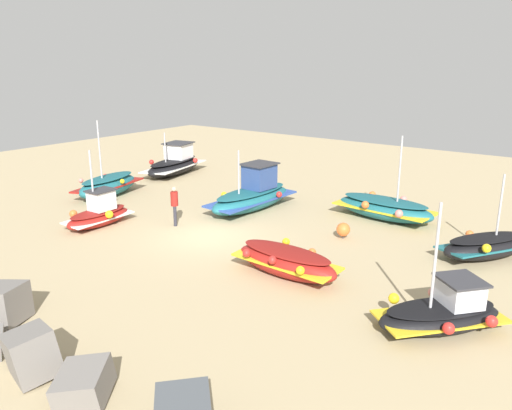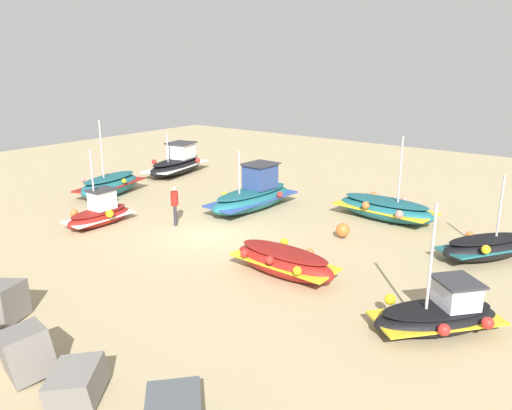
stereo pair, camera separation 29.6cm
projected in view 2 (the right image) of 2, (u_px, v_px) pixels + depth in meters
The scene contains 11 objects.
ground_plane at pixel (208, 236), 20.76m from camera, with size 52.83×52.83×0.00m, color tan.
fishing_boat_0 at pixel (486, 247), 18.21m from camera, with size 3.20×3.87×3.15m.
fishing_boat_1 at pixel (284, 261), 16.81m from camera, with size 3.92×1.83×1.02m.
fishing_boat_2 at pixel (177, 164), 31.92m from camera, with size 2.91×5.23×2.78m.
fishing_boat_3 at pixel (254, 195), 24.30m from camera, with size 2.29×5.28×3.01m.
fishing_boat_4 at pixel (100, 213), 22.06m from camera, with size 1.82×3.19×3.37m.
fishing_boat_5 at pixel (110, 185), 26.85m from camera, with size 2.64×4.36×4.06m.
fishing_boat_6 at pixel (385, 208), 22.80m from camera, with size 4.72×2.61×3.85m.
fishing_boat_7 at pixel (439, 314), 13.38m from camera, with size 3.37×3.60×3.58m.
person_walking at pixel (175, 203), 21.85m from camera, with size 0.32×0.32×1.74m.
mooring_buoy_0 at pixel (343, 230), 20.32m from camera, with size 0.56×0.56×0.66m.
Camera 2 is at (-13.52, 14.33, 6.95)m, focal length 35.51 mm.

